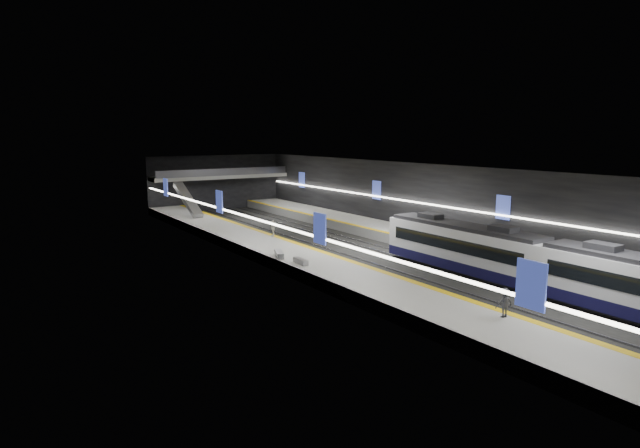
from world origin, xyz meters
TOP-DOWN VIEW (x-y plane):
  - ground at (0.00, 0.00)m, footprint 70.00×70.00m
  - ceiling at (0.00, 0.00)m, footprint 20.00×70.00m
  - wall_left at (-10.00, 0.00)m, footprint 0.04×70.00m
  - wall_right at (10.00, 0.00)m, footprint 0.04×70.00m
  - wall_back at (0.00, 35.00)m, footprint 20.00×0.04m
  - platform_left at (-7.50, 0.00)m, footprint 5.00×70.00m
  - tile_surface_left at (-7.50, 0.00)m, footprint 5.00×70.00m
  - tactile_strip_left at (-5.30, 0.00)m, footprint 0.60×70.00m
  - platform_right at (7.50, 0.00)m, footprint 5.00×70.00m
  - tile_surface_right at (7.50, 0.00)m, footprint 5.00×70.00m
  - tactile_strip_right at (5.30, 0.00)m, footprint 0.60×70.00m
  - rails at (-0.00, 0.00)m, footprint 6.52×70.00m
  - train at (2.50, -17.61)m, footprint 2.69×30.05m
  - ad_posters at (-0.00, 1.00)m, footprint 19.94×53.50m
  - cove_light_left at (-9.80, 0.00)m, footprint 0.25×68.60m
  - cove_light_right at (9.80, 0.00)m, footprint 0.25×68.60m
  - mezzanine_bridge at (0.00, 32.93)m, footprint 20.00×3.00m
  - escalator at (-7.50, 26.00)m, footprint 1.20×7.50m
  - bench_left_near at (-9.09, -4.00)m, footprint 0.58×1.75m
  - bench_left_far at (-9.36, -0.99)m, footprint 1.24×2.08m
  - bench_right_near at (8.94, -3.12)m, footprint 0.67×1.66m
  - bench_right_far at (9.50, -0.64)m, footprint 0.79×1.92m
  - passenger_right_b at (7.46, -17.38)m, footprint 1.22×1.19m
  - passenger_left_a at (-5.50, 7.24)m, footprint 0.56×1.00m
  - passenger_left_b at (-6.04, -20.74)m, footprint 1.19×0.86m

SIDE VIEW (x-z plane):
  - ground at x=0.00m, z-range 0.00..0.00m
  - rails at x=0.00m, z-range 0.00..0.12m
  - platform_left at x=-7.50m, z-range 0.00..1.00m
  - platform_right at x=7.50m, z-range 0.00..1.00m
  - tile_surface_left at x=-7.50m, z-range 1.00..1.02m
  - tile_surface_right at x=7.50m, z-range 1.00..1.02m
  - tactile_strip_left at x=-5.30m, z-range 1.01..1.03m
  - tactile_strip_right at x=5.30m, z-range 1.01..1.03m
  - bench_right_near at x=8.94m, z-range 1.00..1.39m
  - bench_left_near at x=-9.09m, z-range 1.00..1.42m
  - bench_right_far at x=9.50m, z-range 1.00..1.46m
  - bench_left_far at x=-9.36m, z-range 1.00..1.49m
  - passenger_left_a at x=-5.50m, z-range 1.00..2.60m
  - passenger_left_b at x=-6.04m, z-range 1.00..2.65m
  - passenger_right_b at x=7.46m, z-range 1.00..2.97m
  - train at x=2.50m, z-range 0.40..4.00m
  - escalator at x=-7.50m, z-range 0.94..4.86m
  - cove_light_left at x=-9.80m, z-range 3.74..3.86m
  - cove_light_right at x=9.80m, z-range 3.74..3.86m
  - wall_left at x=-10.00m, z-range 0.00..8.00m
  - wall_right at x=10.00m, z-range 0.00..8.00m
  - wall_back at x=0.00m, z-range 0.00..8.00m
  - ad_posters at x=0.00m, z-range 3.40..5.60m
  - mezzanine_bridge at x=0.00m, z-range 4.29..5.79m
  - ceiling at x=0.00m, z-range 7.98..8.02m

